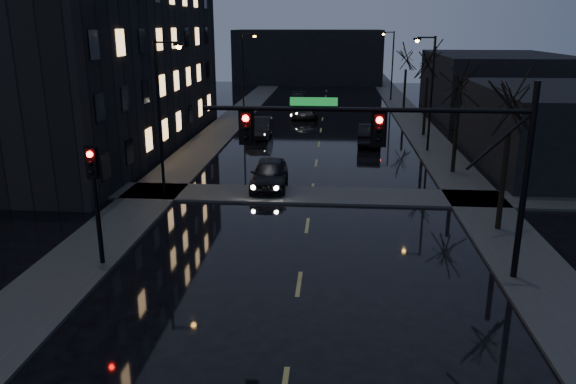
% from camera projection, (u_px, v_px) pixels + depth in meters
% --- Properties ---
extents(sidewalk_left, '(3.00, 140.00, 0.12)m').
position_uv_depth(sidewalk_left, '(217.00, 135.00, 46.10)').
color(sidewalk_left, '#2D2D2B').
rests_on(sidewalk_left, ground).
extents(sidewalk_right, '(3.00, 140.00, 0.12)m').
position_uv_depth(sidewalk_right, '(426.00, 138.00, 44.77)').
color(sidewalk_right, '#2D2D2B').
rests_on(sidewalk_right, ground).
extents(sidewalk_cross, '(40.00, 3.00, 0.12)m').
position_uv_depth(sidewalk_cross, '(311.00, 195.00, 29.68)').
color(sidewalk_cross, '#2D2D2B').
rests_on(sidewalk_cross, ground).
extents(apartment_block, '(12.00, 30.00, 12.00)m').
position_uv_depth(apartment_block, '(89.00, 64.00, 40.25)').
color(apartment_block, black).
rests_on(apartment_block, ground).
extents(commercial_right_near, '(10.00, 14.00, 5.00)m').
position_uv_depth(commercial_right_near, '(565.00, 129.00, 34.93)').
color(commercial_right_near, black).
rests_on(commercial_right_near, ground).
extents(commercial_right_far, '(12.00, 18.00, 6.00)m').
position_uv_depth(commercial_right_far, '(495.00, 85.00, 55.68)').
color(commercial_right_far, black).
rests_on(commercial_right_far, ground).
extents(far_block, '(22.00, 10.00, 8.00)m').
position_uv_depth(far_block, '(308.00, 57.00, 85.60)').
color(far_block, black).
rests_on(far_block, ground).
extents(signal_mast, '(11.11, 0.41, 7.00)m').
position_uv_depth(signal_mast, '(415.00, 144.00, 18.92)').
color(signal_mast, black).
rests_on(signal_mast, ground).
extents(signal_pole_left, '(0.35, 0.41, 4.53)m').
position_uv_depth(signal_pole_left, '(95.00, 189.00, 20.34)').
color(signal_pole_left, black).
rests_on(signal_pole_left, ground).
extents(tree_near, '(3.52, 3.52, 8.08)m').
position_uv_depth(tree_near, '(514.00, 88.00, 22.96)').
color(tree_near, black).
rests_on(tree_near, ground).
extents(tree_mid_a, '(3.30, 3.30, 7.58)m').
position_uv_depth(tree_mid_a, '(461.00, 77.00, 32.62)').
color(tree_mid_a, black).
rests_on(tree_mid_a, ground).
extents(tree_mid_b, '(3.74, 3.74, 8.59)m').
position_uv_depth(tree_mid_b, '(429.00, 53.00, 43.86)').
color(tree_mid_b, black).
rests_on(tree_mid_b, ground).
extents(tree_far, '(3.43, 3.43, 7.88)m').
position_uv_depth(tree_far, '(407.00, 52.00, 57.38)').
color(tree_far, black).
rests_on(tree_far, ground).
extents(streetlight_l_near, '(1.53, 0.28, 8.00)m').
position_uv_depth(streetlight_l_near, '(163.00, 106.00, 28.44)').
color(streetlight_l_near, black).
rests_on(streetlight_l_near, ground).
extents(streetlight_l_far, '(1.53, 0.28, 8.00)m').
position_uv_depth(streetlight_l_far, '(245.00, 67.00, 54.23)').
color(streetlight_l_far, black).
rests_on(streetlight_l_far, ground).
extents(streetlight_r_mid, '(1.53, 0.28, 8.00)m').
position_uv_depth(streetlight_r_mid, '(429.00, 84.00, 38.72)').
color(streetlight_r_mid, black).
rests_on(streetlight_r_mid, ground).
extents(streetlight_r_far, '(1.53, 0.28, 8.00)m').
position_uv_depth(streetlight_r_far, '(391.00, 60.00, 65.46)').
color(streetlight_r_far, black).
rests_on(streetlight_r_far, ground).
extents(oncoming_car_a, '(2.07, 4.85, 1.64)m').
position_uv_depth(oncoming_car_a, '(269.00, 174.00, 30.99)').
color(oncoming_car_a, black).
rests_on(oncoming_car_a, ground).
extents(oncoming_car_b, '(1.70, 4.82, 1.59)m').
position_uv_depth(oncoming_car_b, '(260.00, 127.00, 45.11)').
color(oncoming_car_b, black).
rests_on(oncoming_car_b, ground).
extents(oncoming_car_c, '(2.93, 5.60, 1.50)m').
position_uv_depth(oncoming_car_c, '(304.00, 110.00, 54.69)').
color(oncoming_car_c, black).
rests_on(oncoming_car_c, ground).
extents(oncoming_car_d, '(2.31, 5.12, 1.46)m').
position_uv_depth(oncoming_car_d, '(298.00, 100.00, 62.25)').
color(oncoming_car_d, black).
rests_on(oncoming_car_d, ground).
extents(lead_car, '(2.04, 4.97, 1.60)m').
position_uv_depth(lead_car, '(370.00, 134.00, 42.38)').
color(lead_car, black).
rests_on(lead_car, ground).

